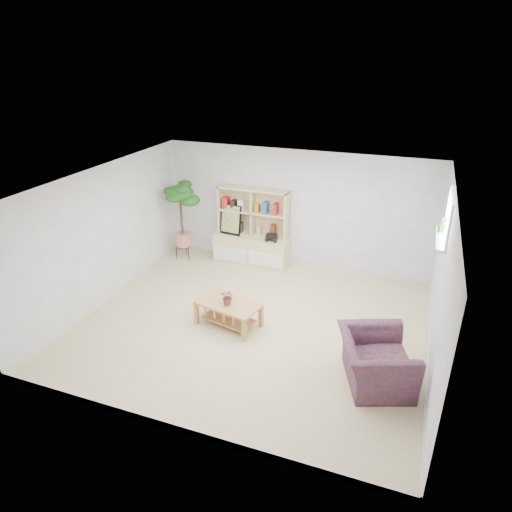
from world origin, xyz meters
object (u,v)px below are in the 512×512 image
(storage_unit, at_px, (251,227))
(floor_tree, at_px, (182,222))
(armchair, at_px, (376,358))
(coffee_table, at_px, (228,314))

(storage_unit, distance_m, floor_tree, 1.47)
(floor_tree, xyz_separation_m, armchair, (4.35, -2.65, -0.46))
(storage_unit, bearing_deg, armchair, -45.77)
(armchair, bearing_deg, floor_tree, 38.18)
(storage_unit, bearing_deg, coffee_table, -78.02)
(coffee_table, relative_size, floor_tree, 0.60)
(coffee_table, bearing_deg, armchair, -1.91)
(coffee_table, height_order, armchair, armchair)
(armchair, bearing_deg, storage_unit, 23.76)
(floor_tree, bearing_deg, coffee_table, -46.65)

